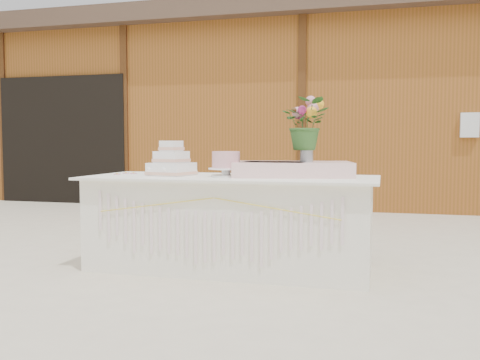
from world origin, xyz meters
name	(u,v)px	position (x,y,z in m)	size (l,w,h in m)	color
ground	(231,268)	(0.00, 0.00, 0.00)	(80.00, 80.00, 0.00)	beige
barn	(317,110)	(-0.01, 5.99, 1.68)	(12.60, 4.60, 3.30)	brown
cake_table	(231,222)	(0.00, 0.00, 0.39)	(2.40, 1.00, 0.77)	white
wedding_cake	(171,164)	(-0.53, 0.00, 0.87)	(0.39, 0.39, 0.30)	white
pink_cake_stand	(226,163)	(-0.02, -0.06, 0.89)	(0.29, 0.29, 0.21)	white
satin_runner	(292,169)	(0.49, 0.12, 0.83)	(0.96, 0.56, 0.12)	beige
flower_vase	(307,153)	(0.61, 0.12, 0.96)	(0.11, 0.11, 0.15)	#B6B6BB
bouquet	(307,118)	(0.61, 0.12, 1.25)	(0.38, 0.33, 0.43)	#2F5B24
loose_flowers	(123,174)	(-0.99, 0.03, 0.78)	(0.12, 0.30, 0.02)	#CA7B91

